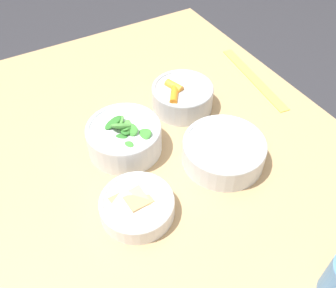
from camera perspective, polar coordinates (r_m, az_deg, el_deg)
name	(u,v)px	position (r m, az deg, el deg)	size (l,w,h in m)	color
ground_plane	(166,285)	(1.46, -0.32, -20.75)	(10.00, 10.00, 0.00)	#2D2D33
dining_table	(165,182)	(0.93, -0.47, -5.87)	(1.11, 0.83, 0.72)	tan
bowl_carrots	(182,96)	(0.93, 2.18, 7.34)	(0.15, 0.15, 0.07)	silver
bowl_greens	(124,137)	(0.83, -6.66, 1.11)	(0.16, 0.16, 0.10)	silver
bowl_beans_hotdog	(223,152)	(0.81, 8.44, -1.16)	(0.18, 0.18, 0.06)	silver
bowl_cookies	(137,205)	(0.73, -4.76, -9.31)	(0.14, 0.14, 0.04)	white
ruler	(253,78)	(1.07, 12.90, 9.76)	(0.30, 0.07, 0.00)	#EADB4C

